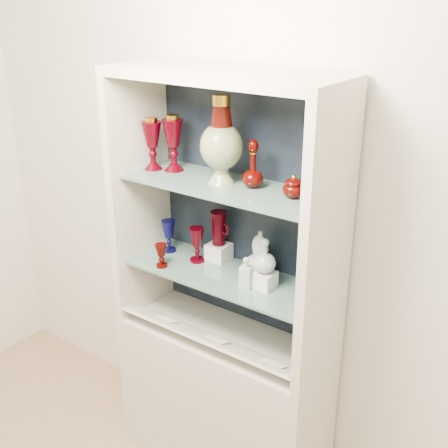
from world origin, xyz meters
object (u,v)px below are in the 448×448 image
Objects in this scene: ruby_decanter_a at (253,161)px; ruby_goblet_tall at (197,245)px; flat_flask at (260,244)px; pedestal_lamp_left at (173,143)px; clear_square_bottle at (246,273)px; ruby_goblet_small at (161,256)px; pedestal_lamp_right at (152,144)px; enamel_urn at (221,140)px; cobalt_goblet at (169,236)px; lidded_bowl at (293,186)px; cameo_medallion at (321,267)px; ruby_decanter_b at (324,176)px; ruby_pitcher at (219,228)px; clear_round_decanter at (265,257)px.

ruby_decanter_a reaches higher than ruby_goblet_tall.
ruby_decanter_a is 1.75× the size of flat_flask.
pedestal_lamp_left is 0.59m from flat_flask.
ruby_goblet_small is at bearing -171.84° from clear_square_bottle.
pedestal_lamp_right is at bearing -169.96° from ruby_goblet_tall.
cobalt_goblet is (-0.34, 0.03, -0.52)m from enamel_urn.
ruby_decanter_a reaches higher than cobalt_goblet.
ruby_goblet_small is (-0.10, -0.14, -0.03)m from ruby_goblet_tall.
pedestal_lamp_right is 0.71m from lidded_bowl.
pedestal_lamp_right is at bearing -177.63° from lidded_bowl.
lidded_bowl reaches higher than clear_square_bottle.
pedestal_lamp_left reaches higher than clear_square_bottle.
pedestal_lamp_right is at bearing 175.49° from clear_square_bottle.
cobalt_goblet is 0.17m from ruby_goblet_small.
pedestal_lamp_right is at bearing -172.55° from cameo_medallion.
ruby_decanter_a is 0.97× the size of ruby_decanter_b.
clear_square_bottle is (0.54, -0.04, -0.47)m from pedestal_lamp_right.
ruby_goblet_small is at bearing -79.04° from pedestal_lamp_left.
lidded_bowl reaches higher than ruby_goblet_small.
pedestal_lamp_left is at bearing 179.36° from ruby_goblet_tall.
ruby_pitcher is at bearing 51.27° from ruby_goblet_small.
cameo_medallion is at bearing 2.05° from pedestal_lamp_right.
cameo_medallion is at bearing 10.38° from ruby_goblet_small.
ruby_decanter_b is (0.75, -0.02, -0.01)m from pedestal_lamp_left.
cobalt_goblet is 0.98× the size of ruby_pitcher.
enamel_urn is 3.83× the size of lidded_bowl.
flat_flask reaches higher than ruby_goblet_tall.
ruby_goblet_tall is at bearing 175.35° from clear_round_decanter.
clear_square_bottle is 1.23× the size of cameo_medallion.
ruby_decanter_b is 2.42× the size of lidded_bowl.
enamel_urn is at bearing -178.05° from lidded_bowl.
ruby_pitcher is (0.17, 0.21, 0.11)m from ruby_goblet_small.
cobalt_goblet is at bearing -175.77° from cameo_medallion.
ruby_goblet_tall is (0.12, -0.00, -0.46)m from pedestal_lamp_left.
enamel_urn is (0.28, -0.02, 0.06)m from pedestal_lamp_left.
ruby_goblet_tall is 1.50× the size of ruby_goblet_small.
pedestal_lamp_left is at bearing 100.96° from ruby_goblet_small.
enamel_urn is 0.16m from ruby_decanter_a.
clear_square_bottle is (0.50, -0.09, -0.01)m from cobalt_goblet.
pedestal_lamp_right is at bearing -178.51° from ruby_decanter_b.
ruby_goblet_tall is (0.21, 0.04, -0.45)m from pedestal_lamp_right.
enamel_urn reaches higher than clear_square_bottle.
flat_flask reaches higher than ruby_goblet_small.
ruby_goblet_tall is 0.64m from cameo_medallion.
pedestal_lamp_left is at bearing -179.42° from ruby_decanter_a.
flat_flask is (-0.18, 0.05, -0.31)m from lidded_bowl.
flat_flask is at bearing 23.78° from ruby_goblet_small.
pedestal_lamp_right is 0.64× the size of enamel_urn.
enamel_urn is at bearing 2.75° from pedestal_lamp_right.
pedestal_lamp_left is 1.79× the size of clear_square_bottle.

